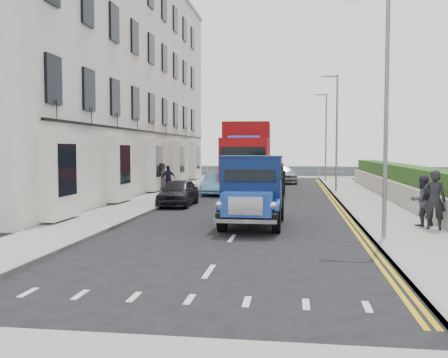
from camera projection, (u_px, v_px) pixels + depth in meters
ground at (239, 228)px, 16.56m from camera, size 120.00×120.00×0.00m
pavement_west at (159, 198)px, 26.17m from camera, size 2.40×38.00×0.12m
pavement_east at (365, 201)px, 24.72m from camera, size 2.60×38.00×0.12m
promenade at (274, 177)px, 45.23m from camera, size 30.00×2.50×0.12m
sea_plane at (282, 166)px, 75.88m from camera, size 120.00×120.00×0.00m
terrace_west at (108, 74)px, 30.29m from camera, size 6.31×30.20×14.25m
garden_east at (405, 184)px, 24.41m from camera, size 1.45×28.00×1.75m
seafront_railing at (273, 172)px, 44.41m from camera, size 13.00×0.08×1.11m
lamp_near at (382, 99)px, 13.77m from camera, size 1.23×0.18×7.00m
lamp_mid at (335, 126)px, 29.59m from camera, size 1.23×0.18×7.00m
lamp_far at (324, 132)px, 39.47m from camera, size 1.23×0.18×7.00m
bedford_lorry at (252, 195)px, 16.45m from camera, size 2.08×5.04×2.36m
red_lorry at (247, 155)px, 31.30m from camera, size 3.03×8.20×4.25m
parked_car_front at (178, 192)px, 23.04m from camera, size 1.47×3.65×1.24m
parked_car_mid at (217, 184)px, 28.75m from camera, size 1.42×3.75×1.22m
parked_car_rear at (225, 178)px, 33.90m from camera, size 2.16×4.68×1.33m
seafront_car_left at (233, 174)px, 39.05m from camera, size 2.84×4.94×1.30m
seafront_car_right at (283, 174)px, 38.28m from camera, size 2.45×4.41×1.42m
pedestrian_east_near at (434, 200)px, 15.43m from camera, size 0.77×0.62×1.85m
pedestrian_east_far at (422, 201)px, 16.15m from camera, size 0.98×0.88×1.65m
pedestrian_west_near at (168, 179)px, 29.08m from camera, size 0.94×0.85×1.54m
pedestrian_west_far at (162, 177)px, 29.71m from camera, size 0.97×0.80×1.70m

